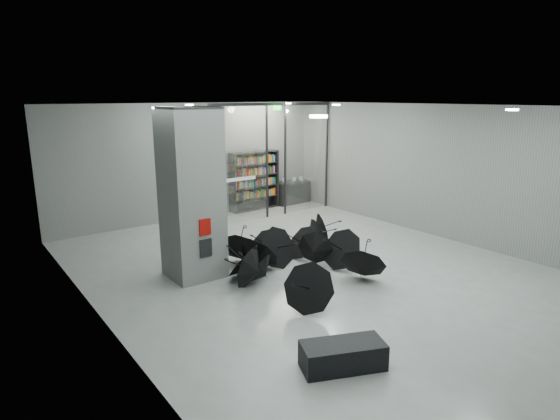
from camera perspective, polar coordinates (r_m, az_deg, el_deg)
room at (r=10.65m, az=6.15°, el=6.23°), size 14.00×14.02×4.01m
column at (r=11.04m, az=-10.79°, el=1.89°), size 1.20×1.20×4.00m
fire_cabinet at (r=10.65m, az=-9.16°, el=-2.07°), size 0.28×0.04×0.38m
info_panel at (r=10.80m, az=-9.06°, el=-4.63°), size 0.30×0.03×0.42m
exit_sign at (r=16.19m, az=-0.34°, el=12.37°), size 0.30×0.06×0.15m
glass_partition at (r=16.47m, az=-0.77°, el=6.67°), size 5.06×0.08×4.00m
bench at (r=7.84m, az=7.69°, el=-17.21°), size 1.45×1.04×0.43m
bookshelf at (r=17.65m, az=-3.15°, el=3.59°), size 2.02×0.49×2.20m
shop_counter at (r=18.77m, az=1.48°, el=2.19°), size 1.52×0.67×0.89m
umbrella_cluster at (r=11.55m, az=1.38°, el=-6.03°), size 4.68×4.55×1.31m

